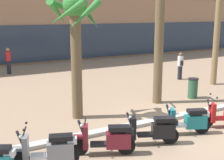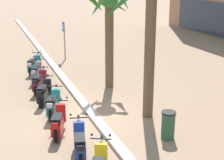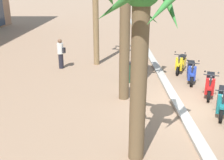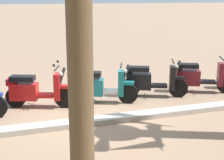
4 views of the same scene
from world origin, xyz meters
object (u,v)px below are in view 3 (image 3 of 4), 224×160
object	(u,v)px
scooter_teal_lead_nearest	(222,101)
litter_bin	(126,72)
palm_tree_by_mall_entrance	(140,26)
scooter_red_mid_front	(210,84)
scooter_blue_second_in_line	(191,71)
pedestrian_by_palm_tree	(61,53)
scooter_yellow_tail_end	(181,63)

from	to	relation	value
scooter_teal_lead_nearest	litter_bin	world-z (taller)	scooter_teal_lead_nearest
palm_tree_by_mall_entrance	litter_bin	world-z (taller)	palm_tree_by_mall_entrance
scooter_red_mid_front	scooter_teal_lead_nearest	bearing A→B (deg)	174.62
scooter_red_mid_front	litter_bin	size ratio (longest dim) A/B	1.78
litter_bin	palm_tree_by_mall_entrance	bearing A→B (deg)	179.43
scooter_blue_second_in_line	pedestrian_by_palm_tree	xyz separation A→B (m)	(2.01, 6.48, 0.40)
scooter_yellow_tail_end	palm_tree_by_mall_entrance	world-z (taller)	palm_tree_by_mall_entrance
scooter_blue_second_in_line	pedestrian_by_palm_tree	distance (m)	6.80
scooter_teal_lead_nearest	litter_bin	xyz separation A→B (m)	(3.17, 3.16, 0.04)
scooter_teal_lead_nearest	palm_tree_by_mall_entrance	distance (m)	5.05
scooter_blue_second_in_line	pedestrian_by_palm_tree	bearing A→B (deg)	72.74
litter_bin	pedestrian_by_palm_tree	bearing A→B (deg)	57.26
scooter_red_mid_front	pedestrian_by_palm_tree	bearing A→B (deg)	61.14
scooter_yellow_tail_end	pedestrian_by_palm_tree	bearing A→B (deg)	84.82
scooter_yellow_tail_end	litter_bin	size ratio (longest dim) A/B	1.70
scooter_teal_lead_nearest	palm_tree_by_mall_entrance	size ratio (longest dim) A/B	0.35
scooter_blue_second_in_line	litter_bin	world-z (taller)	scooter_blue_second_in_line
palm_tree_by_mall_entrance	litter_bin	distance (m)	6.42
scooter_red_mid_front	scooter_blue_second_in_line	world-z (taller)	same
scooter_teal_lead_nearest	scooter_red_mid_front	world-z (taller)	scooter_red_mid_front
scooter_teal_lead_nearest	pedestrian_by_palm_tree	size ratio (longest dim) A/B	1.01
scooter_yellow_tail_end	pedestrian_by_palm_tree	xyz separation A→B (m)	(0.58, 6.38, 0.41)
litter_bin	scooter_red_mid_front	bearing A→B (deg)	-114.52
scooter_yellow_tail_end	palm_tree_by_mall_entrance	distance (m)	8.48
scooter_red_mid_front	scooter_yellow_tail_end	xyz separation A→B (m)	(3.15, 0.38, -0.00)
scooter_blue_second_in_line	palm_tree_by_mall_entrance	world-z (taller)	palm_tree_by_mall_entrance
scooter_yellow_tail_end	pedestrian_by_palm_tree	distance (m)	6.42
scooter_teal_lead_nearest	litter_bin	size ratio (longest dim) A/B	1.72
pedestrian_by_palm_tree	litter_bin	distance (m)	4.10
scooter_red_mid_front	scooter_blue_second_in_line	size ratio (longest dim) A/B	0.94
scooter_red_mid_front	litter_bin	world-z (taller)	scooter_red_mid_front
palm_tree_by_mall_entrance	scooter_teal_lead_nearest	bearing A→B (deg)	-51.38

